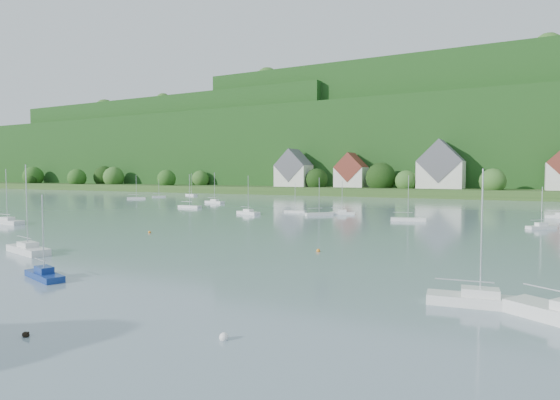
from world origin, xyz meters
name	(u,v)px	position (x,y,z in m)	size (l,w,h in m)	color
far_shore_strip	(432,191)	(0.00, 200.00, 1.50)	(600.00, 60.00, 3.00)	#2B4F1D
forested_ridge	(458,146)	(0.39, 268.57, 22.89)	(620.00, 181.22, 69.89)	#164014
village_building_0	(294,171)	(-55.00, 187.00, 9.51)	(14.00, 10.40, 16.00)	silver
village_building_1	(351,173)	(-30.00, 189.00, 8.75)	(12.00, 9.36, 14.00)	silver
village_building_2	(441,169)	(5.00, 188.00, 10.27)	(16.00, 11.44, 18.00)	silver
near_sailboat_0	(28,249)	(-12.16, 37.88, 0.47)	(7.08, 3.44, 9.22)	white
near_sailboat_1	(44,274)	(0.29, 30.89, 0.40)	(5.09, 2.70, 6.62)	navy
near_sailboat_3	(480,299)	(31.20, 38.69, 0.45)	(6.50, 2.57, 8.54)	white
near_sailboat_6	(7,221)	(-42.14, 54.34, 0.47)	(6.76, 2.08, 9.06)	white
mooring_buoy_1	(224,340)	(20.53, 26.29, 0.00)	(0.47, 0.47, 0.47)	white
mooring_buoy_2	(318,252)	(14.17, 52.88, 0.00)	(0.40, 0.40, 0.40)	orange
mooring_buoy_3	(150,233)	(-12.98, 56.46, 0.00)	(0.39, 0.39, 0.39)	orange
duck_pair	(7,336)	(10.85, 21.35, 0.11)	(1.69, 1.50, 0.34)	black
far_sailboat_cluster	(404,208)	(8.55, 116.06, 0.37)	(192.61, 66.10, 8.71)	white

